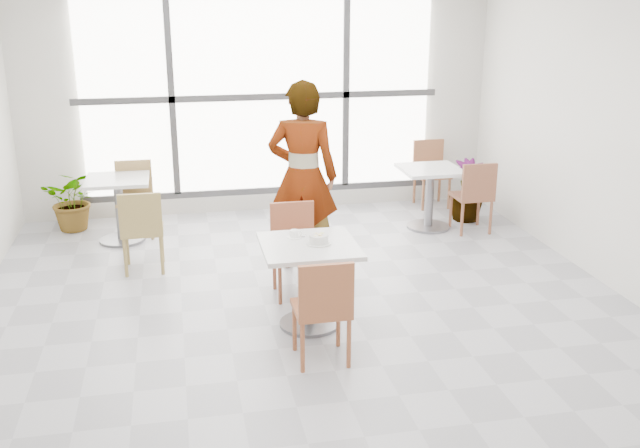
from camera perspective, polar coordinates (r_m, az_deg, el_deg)
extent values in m
plane|color=#9E9EA5|center=(6.38, -0.55, -7.75)|extent=(7.00, 7.00, 0.00)
plane|color=silver|center=(9.29, -4.78, 10.08)|extent=(6.00, 0.00, 6.00)
plane|color=silver|center=(2.72, 13.90, -10.47)|extent=(6.00, 0.00, 6.00)
cube|color=white|center=(9.23, -4.73, 10.03)|extent=(4.40, 0.04, 2.40)
cube|color=#3F3F42|center=(9.20, -4.71, 10.01)|extent=(4.60, 0.05, 0.08)
cube|color=#3F3F42|center=(9.14, -11.67, 9.64)|extent=(0.08, 0.05, 2.40)
cube|color=#3F3F42|center=(9.40, 2.07, 10.22)|extent=(0.08, 0.05, 2.40)
cube|color=#3F3F42|center=(9.45, -4.52, 2.66)|extent=(4.60, 0.05, 0.08)
cube|color=silver|center=(6.04, -0.87, -1.76)|extent=(0.80, 0.80, 0.04)
cylinder|color=slate|center=(6.17, -0.86, -5.03)|extent=(0.10, 0.10, 0.71)
cylinder|color=slate|center=(6.31, -0.84, -7.88)|extent=(0.52, 0.52, 0.03)
cube|color=#995332|center=(5.59, 0.08, -6.73)|extent=(0.42, 0.42, 0.04)
cube|color=#995332|center=(5.33, 0.50, -5.32)|extent=(0.42, 0.04, 0.42)
cylinder|color=#995332|center=(5.88, 1.46, -7.85)|extent=(0.04, 0.04, 0.41)
cylinder|color=#995332|center=(5.57, 2.30, -9.43)|extent=(0.04, 0.04, 0.41)
cylinder|color=#995332|center=(5.82, -2.03, -8.16)|extent=(0.04, 0.04, 0.41)
cylinder|color=#995332|center=(5.50, -1.40, -9.78)|extent=(0.04, 0.04, 0.41)
cube|color=#974F33|center=(6.76, -1.94, -2.27)|extent=(0.42, 0.42, 0.04)
cube|color=#974F33|center=(6.86, -2.23, 0.07)|extent=(0.42, 0.04, 0.42)
cylinder|color=#974F33|center=(6.65, -3.19, -4.73)|extent=(0.04, 0.04, 0.41)
cylinder|color=#974F33|center=(6.98, -3.63, -3.60)|extent=(0.04, 0.04, 0.41)
cylinder|color=#974F33|center=(6.70, -0.14, -4.49)|extent=(0.04, 0.04, 0.41)
cylinder|color=#974F33|center=(7.03, -0.72, -3.39)|extent=(0.04, 0.04, 0.41)
cylinder|color=silver|center=(6.02, -0.10, -1.54)|extent=(0.21, 0.21, 0.01)
cylinder|color=silver|center=(6.01, -0.10, -1.17)|extent=(0.16, 0.16, 0.07)
torus|color=silver|center=(6.00, -0.10, -0.89)|extent=(0.16, 0.16, 0.01)
cylinder|color=tan|center=(6.01, -0.10, -1.19)|extent=(0.14, 0.14, 0.05)
cylinder|color=beige|center=(5.99, -0.44, -0.96)|extent=(0.03, 0.03, 0.02)
cylinder|color=beige|center=(6.00, -0.03, -0.87)|extent=(0.03, 0.03, 0.02)
cylinder|color=beige|center=(6.03, -0.30, -0.76)|extent=(0.03, 0.03, 0.01)
cylinder|color=#EAE497|center=(6.02, 0.15, -0.76)|extent=(0.03, 0.03, 0.02)
cylinder|color=beige|center=(5.99, -0.14, -0.91)|extent=(0.03, 0.03, 0.02)
cylinder|color=#F2E29C|center=(6.02, 0.05, -0.84)|extent=(0.03, 0.03, 0.02)
cylinder|color=beige|center=(6.02, -0.19, -0.84)|extent=(0.03, 0.03, 0.02)
cylinder|color=beige|center=(5.98, -0.01, -0.89)|extent=(0.03, 0.03, 0.01)
cylinder|color=beige|center=(6.00, -0.06, -0.85)|extent=(0.03, 0.03, 0.01)
cylinder|color=#F4E29D|center=(5.97, -0.36, -0.97)|extent=(0.03, 0.03, 0.02)
cylinder|color=beige|center=(6.04, 0.05, -0.77)|extent=(0.03, 0.03, 0.02)
cylinder|color=beige|center=(5.96, 0.19, -1.02)|extent=(0.03, 0.03, 0.01)
cylinder|color=white|center=(6.18, -2.02, -1.06)|extent=(0.13, 0.13, 0.01)
cylinder|color=white|center=(6.17, -2.02, -0.76)|extent=(0.08, 0.08, 0.06)
torus|color=white|center=(6.18, -1.63, -0.73)|extent=(0.05, 0.01, 0.05)
cylinder|color=black|center=(6.16, -2.02, -0.55)|extent=(0.07, 0.07, 0.00)
cube|color=silver|center=(6.17, -1.53, -1.02)|extent=(0.09, 0.05, 0.00)
sphere|color=silver|center=(6.19, -1.23, -0.95)|extent=(0.02, 0.02, 0.02)
imported|color=black|center=(7.31, -1.37, 3.79)|extent=(0.82, 0.66, 1.95)
cube|color=silver|center=(8.47, -15.78, 3.38)|extent=(0.70, 0.70, 0.04)
cylinder|color=slate|center=(8.57, -15.57, 0.96)|extent=(0.10, 0.10, 0.71)
cylinder|color=slate|center=(8.67, -15.39, -1.19)|extent=(0.52, 0.52, 0.03)
cube|color=white|center=(8.73, 8.77, 4.28)|extent=(0.70, 0.70, 0.04)
cylinder|color=slate|center=(8.83, 8.65, 1.91)|extent=(0.10, 0.10, 0.71)
cylinder|color=slate|center=(8.93, 8.55, -0.19)|extent=(0.52, 0.52, 0.03)
cube|color=olive|center=(7.60, -13.89, -0.47)|extent=(0.42, 0.42, 0.04)
cube|color=olive|center=(7.35, -14.06, 0.77)|extent=(0.42, 0.04, 0.42)
cylinder|color=olive|center=(7.84, -12.41, -1.54)|extent=(0.04, 0.04, 0.41)
cylinder|color=olive|center=(7.50, -12.43, -2.45)|extent=(0.04, 0.04, 0.41)
cylinder|color=olive|center=(7.85, -15.04, -1.70)|extent=(0.04, 0.04, 0.41)
cylinder|color=olive|center=(7.52, -15.17, -2.61)|extent=(0.04, 0.04, 0.41)
cube|color=#9C7B48|center=(8.70, -14.47, 1.81)|extent=(0.42, 0.42, 0.04)
cube|color=#9C7B48|center=(8.82, -14.54, 3.58)|extent=(0.42, 0.04, 0.42)
cylinder|color=#9C7B48|center=(8.60, -15.60, -0.04)|extent=(0.04, 0.04, 0.41)
cylinder|color=#9C7B48|center=(8.94, -15.46, 0.66)|extent=(0.04, 0.04, 0.41)
cylinder|color=#9C7B48|center=(8.58, -13.20, 0.11)|extent=(0.04, 0.04, 0.41)
cylinder|color=#9C7B48|center=(8.92, -13.16, 0.81)|extent=(0.04, 0.04, 0.41)
cube|color=brown|center=(8.79, 11.93, 2.16)|extent=(0.42, 0.42, 0.04)
cube|color=brown|center=(8.56, 12.52, 3.30)|extent=(0.42, 0.04, 0.42)
cylinder|color=brown|center=(9.08, 12.44, 1.16)|extent=(0.04, 0.04, 0.41)
cylinder|color=brown|center=(8.77, 13.37, 0.49)|extent=(0.04, 0.04, 0.41)
cylinder|color=brown|center=(8.94, 10.32, 1.03)|extent=(0.04, 0.04, 0.41)
cylinder|color=brown|center=(8.63, 11.20, 0.35)|extent=(0.04, 0.04, 0.41)
cube|color=#985E3E|center=(9.73, 8.89, 3.87)|extent=(0.42, 0.42, 0.04)
cube|color=#985E3E|center=(9.85, 8.57, 5.43)|extent=(0.42, 0.04, 0.42)
cylinder|color=#985E3E|center=(9.57, 8.18, 2.26)|extent=(0.04, 0.04, 0.41)
cylinder|color=#985E3E|center=(9.89, 7.49, 2.82)|extent=(0.04, 0.04, 0.41)
cylinder|color=#985E3E|center=(9.69, 10.19, 2.36)|extent=(0.04, 0.04, 0.41)
cylinder|color=#985E3E|center=(10.01, 9.44, 2.91)|extent=(0.04, 0.04, 0.41)
imported|color=#447535|center=(9.15, -18.92, 1.83)|extent=(0.76, 0.68, 0.75)
imported|color=#578147|center=(9.21, 11.57, 2.62)|extent=(0.49, 0.49, 0.77)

